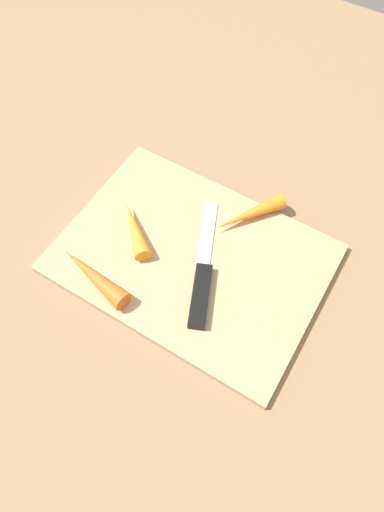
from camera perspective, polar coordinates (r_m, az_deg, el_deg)
ground_plane at (r=0.65m, az=0.00°, el=-0.53°), size 1.40×1.40×0.00m
cutting_board at (r=0.64m, az=0.00°, el=-0.27°), size 0.36×0.26×0.01m
knife at (r=0.61m, az=1.22°, el=-3.89°), size 0.10×0.19×0.01m
carrot_medium at (r=0.66m, az=7.11°, el=5.16°), size 0.08×0.11×0.02m
carrot_longest at (r=0.62m, az=-12.21°, el=-2.37°), size 0.12×0.05×0.03m
carrot_shortest at (r=0.65m, az=-7.13°, el=3.35°), size 0.09×0.08×0.02m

